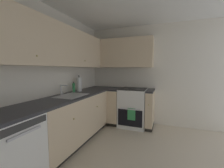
# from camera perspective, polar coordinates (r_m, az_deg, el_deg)

# --- Properties ---
(wall_back) EXTENTS (3.95, 0.05, 2.41)m
(wall_back) POSITION_cam_1_polar(r_m,az_deg,el_deg) (2.62, -26.73, 1.84)
(wall_back) COLOR silver
(wall_back) RESTS_ON ground_plane
(wall_right) EXTENTS (0.05, 3.25, 2.41)m
(wall_right) POSITION_cam_1_polar(r_m,az_deg,el_deg) (3.74, 15.62, 3.22)
(wall_right) COLOR silver
(wall_right) RESTS_ON ground_plane
(dishwasher) EXTENTS (0.60, 0.63, 0.85)m
(dishwasher) POSITION_cam_1_polar(r_m,az_deg,el_deg) (2.10, -35.92, -21.60)
(dishwasher) COLOR white
(dishwasher) RESTS_ON ground_plane
(lower_cabinets_back) EXTENTS (1.79, 0.62, 0.85)m
(lower_cabinets_back) POSITION_cam_1_polar(r_m,az_deg,el_deg) (2.88, -15.06, -13.24)
(lower_cabinets_back) COLOR beige
(lower_cabinets_back) RESTS_ON ground_plane
(countertop_back) EXTENTS (3.00, 0.60, 0.03)m
(countertop_back) POSITION_cam_1_polar(r_m,az_deg,el_deg) (2.76, -15.28, -4.59)
(countertop_back) COLOR #2D2D33
(countertop_back) RESTS_ON lower_cabinets_back
(lower_cabinets_right) EXTENTS (0.62, 1.04, 0.85)m
(lower_cabinets_right) POSITION_cam_1_polar(r_m,az_deg,el_deg) (3.63, 6.41, -9.10)
(lower_cabinets_right) COLOR beige
(lower_cabinets_right) RESTS_ON ground_plane
(countertop_right) EXTENTS (0.60, 1.04, 0.03)m
(countertop_right) POSITION_cam_1_polar(r_m,az_deg,el_deg) (3.54, 6.47, -2.19)
(countertop_right) COLOR #2D2D33
(countertop_right) RESTS_ON lower_cabinets_right
(oven_range) EXTENTS (0.68, 0.62, 1.04)m
(oven_range) POSITION_cam_1_polar(r_m,az_deg,el_deg) (3.61, 8.19, -8.83)
(oven_range) COLOR white
(oven_range) RESTS_ON ground_plane
(upper_cabinets_back) EXTENTS (2.68, 0.34, 0.69)m
(upper_cabinets_back) POSITION_cam_1_polar(r_m,az_deg,el_deg) (2.71, -20.29, 13.72)
(upper_cabinets_back) COLOR beige
(upper_cabinets_right) EXTENTS (0.32, 1.59, 0.69)m
(upper_cabinets_right) POSITION_cam_1_polar(r_m,az_deg,el_deg) (3.73, 3.26, 11.77)
(upper_cabinets_right) COLOR beige
(sink) EXTENTS (0.57, 0.40, 0.10)m
(sink) POSITION_cam_1_polar(r_m,az_deg,el_deg) (2.71, -15.34, -5.26)
(sink) COLOR #B7B7BC
(sink) RESTS_ON countertop_back
(faucet) EXTENTS (0.07, 0.16, 0.19)m
(faucet) POSITION_cam_1_polar(r_m,az_deg,el_deg) (2.82, -18.76, -1.76)
(faucet) COLOR silver
(faucet) RESTS_ON countertop_back
(soap_bottle) EXTENTS (0.06, 0.06, 0.21)m
(soap_bottle) POSITION_cam_1_polar(r_m,az_deg,el_deg) (3.10, -14.61, -1.35)
(soap_bottle) COLOR #338C4C
(soap_bottle) RESTS_ON countertop_back
(paper_towel_roll) EXTENTS (0.11, 0.11, 0.35)m
(paper_towel_roll) POSITION_cam_1_polar(r_m,az_deg,el_deg) (3.23, -12.62, -0.12)
(paper_towel_roll) COLOR white
(paper_towel_roll) RESTS_ON countertop_back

